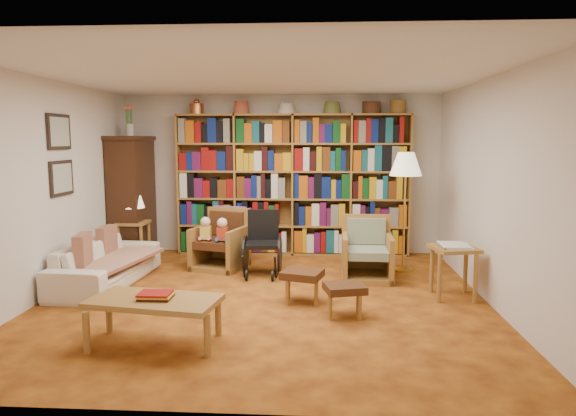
# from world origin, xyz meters

# --- Properties ---
(floor) EXTENTS (5.00, 5.00, 0.00)m
(floor) POSITION_xyz_m (0.00, 0.00, 0.00)
(floor) COLOR #B7681C
(floor) RESTS_ON ground
(ceiling) EXTENTS (5.00, 5.00, 0.00)m
(ceiling) POSITION_xyz_m (0.00, 0.00, 2.50)
(ceiling) COLOR silver
(ceiling) RESTS_ON wall_back
(wall_back) EXTENTS (5.00, 0.00, 5.00)m
(wall_back) POSITION_xyz_m (0.00, 2.50, 1.25)
(wall_back) COLOR silver
(wall_back) RESTS_ON floor
(wall_front) EXTENTS (5.00, 0.00, 5.00)m
(wall_front) POSITION_xyz_m (0.00, -2.50, 1.25)
(wall_front) COLOR silver
(wall_front) RESTS_ON floor
(wall_left) EXTENTS (0.00, 5.00, 5.00)m
(wall_left) POSITION_xyz_m (-2.50, 0.00, 1.25)
(wall_left) COLOR silver
(wall_left) RESTS_ON floor
(wall_right) EXTENTS (0.00, 5.00, 5.00)m
(wall_right) POSITION_xyz_m (2.50, 0.00, 1.25)
(wall_right) COLOR silver
(wall_right) RESTS_ON floor
(bookshelf) EXTENTS (3.60, 0.30, 2.42)m
(bookshelf) POSITION_xyz_m (0.20, 2.33, 1.17)
(bookshelf) COLOR #A37232
(bookshelf) RESTS_ON floor
(curio_cabinet) EXTENTS (0.50, 0.95, 2.40)m
(curio_cabinet) POSITION_xyz_m (-2.25, 2.00, 0.95)
(curio_cabinet) COLOR #351C0E
(curio_cabinet) RESTS_ON floor
(framed_pictures) EXTENTS (0.03, 0.52, 0.97)m
(framed_pictures) POSITION_xyz_m (-2.48, 0.30, 1.62)
(framed_pictures) COLOR black
(framed_pictures) RESTS_ON wall_left
(sofa) EXTENTS (1.87, 0.82, 0.54)m
(sofa) POSITION_xyz_m (-2.05, 0.47, 0.27)
(sofa) COLOR beige
(sofa) RESTS_ON floor
(sofa_throw) EXTENTS (0.99, 1.53, 0.04)m
(sofa_throw) POSITION_xyz_m (-2.00, 0.47, 0.30)
(sofa_throw) COLOR beige
(sofa_throw) RESTS_ON sofa
(cushion_left) EXTENTS (0.14, 0.39, 0.38)m
(cushion_left) POSITION_xyz_m (-2.18, 0.82, 0.45)
(cushion_left) COLOR maroon
(cushion_left) RESTS_ON sofa
(cushion_right) EXTENTS (0.20, 0.42, 0.41)m
(cushion_right) POSITION_xyz_m (-2.18, 0.12, 0.45)
(cushion_right) COLOR maroon
(cushion_right) RESTS_ON sofa
(side_table_lamp) EXTENTS (0.42, 0.42, 0.60)m
(side_table_lamp) POSITION_xyz_m (-2.15, 1.72, 0.44)
(side_table_lamp) COLOR #A37232
(side_table_lamp) RESTS_ON floor
(table_lamp) EXTENTS (0.35, 0.35, 0.48)m
(table_lamp) POSITION_xyz_m (-2.15, 1.72, 0.92)
(table_lamp) COLOR gold
(table_lamp) RESTS_ON side_table_lamp
(armchair_leather) EXTENTS (0.85, 0.86, 0.84)m
(armchair_leather) POSITION_xyz_m (-0.78, 1.43, 0.35)
(armchair_leather) COLOR #A37232
(armchair_leather) RESTS_ON floor
(armchair_sage) EXTENTS (0.67, 0.70, 0.81)m
(armchair_sage) POSITION_xyz_m (1.24, 0.98, 0.31)
(armchair_sage) COLOR #A37232
(armchair_sage) RESTS_ON floor
(wheelchair) EXTENTS (0.50, 0.69, 0.86)m
(wheelchair) POSITION_xyz_m (-0.15, 1.07, 0.39)
(wheelchair) COLOR black
(wheelchair) RESTS_ON floor
(floor_lamp) EXTENTS (0.43, 0.43, 1.64)m
(floor_lamp) POSITION_xyz_m (1.78, 1.35, 1.41)
(floor_lamp) COLOR gold
(floor_lamp) RESTS_ON floor
(side_table_papers) EXTENTS (0.56, 0.56, 0.63)m
(side_table_papers) POSITION_xyz_m (2.15, 0.16, 0.49)
(side_table_papers) COLOR #A37232
(side_table_papers) RESTS_ON floor
(footstool_a) EXTENTS (0.51, 0.47, 0.36)m
(footstool_a) POSITION_xyz_m (0.43, -0.11, 0.29)
(footstool_a) COLOR #4B2A14
(footstool_a) RESTS_ON floor
(footstool_b) EXTENTS (0.47, 0.42, 0.34)m
(footstool_b) POSITION_xyz_m (0.88, -0.55, 0.27)
(footstool_b) COLOR #4B2A14
(footstool_b) RESTS_ON floor
(coffee_table) EXTENTS (1.20, 0.74, 0.48)m
(coffee_table) POSITION_xyz_m (-0.84, -1.38, 0.37)
(coffee_table) COLOR #A37232
(coffee_table) RESTS_ON floor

